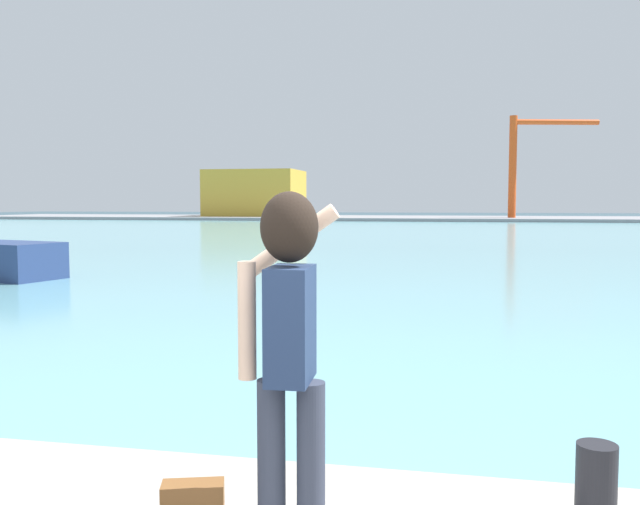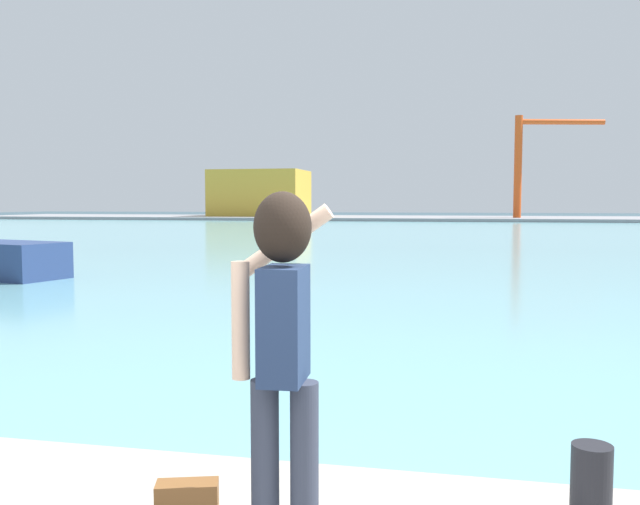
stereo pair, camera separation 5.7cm
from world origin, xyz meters
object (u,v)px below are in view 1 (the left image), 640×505
Objects in this scene: person_photographer at (289,331)px; port_crane at (525,154)px; handbag at (193,505)px; harbor_bollard at (596,484)px; warehouse_left at (255,193)px.

person_photographer is 0.13× the size of port_crane.
harbor_bollard is (2.05, 0.46, 0.10)m from handbag.
port_crane reaches higher than handbag.
warehouse_left is at bearing 14.28° from person_photographer.
port_crane reaches higher than warehouse_left.
warehouse_left is (-27.96, 91.56, 2.93)m from handbag.
port_crane is at bearing -4.46° from warehouse_left.
handbag is at bearing -96.15° from port_crane.
harbor_bollard is at bearing -74.25° from person_photographer.
handbag is at bearing -167.34° from harbor_bollard.
handbag is at bearing -73.02° from warehouse_left.
warehouse_left is (-28.48, 91.61, 1.98)m from person_photographer.
harbor_bollard is at bearing -94.86° from port_crane.
handbag is 95.78m from warehouse_left.
person_photographer is 95.96m from warehouse_left.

